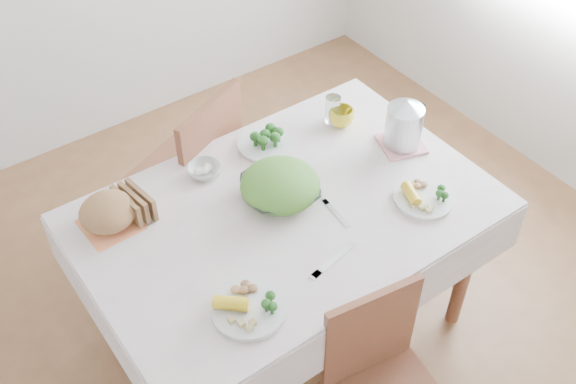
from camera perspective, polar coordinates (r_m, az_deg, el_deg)
floor at (r=3.07m, az=-0.09°, el=-11.47°), size 3.60×3.60×0.00m
dining_table at (r=2.77m, az=-0.10°, el=-7.05°), size 1.40×0.90×0.75m
tablecloth at (r=2.49m, az=-0.11°, el=-1.51°), size 1.50×1.00×0.01m
chair_far at (r=3.10m, az=-8.94°, el=1.45°), size 0.55×0.55×0.94m
salad_bowl at (r=2.50m, az=-0.66°, el=0.10°), size 0.34×0.34×0.07m
dinner_plate_left at (r=2.18m, az=-3.35°, el=-9.79°), size 0.33×0.33×0.02m
dinner_plate_right at (r=2.56m, az=11.38°, el=-0.53°), size 0.32×0.32×0.02m
broccoli_plate at (r=2.74m, az=-1.92°, el=4.03°), size 0.27×0.27×0.02m
napkin at (r=2.51m, az=-14.76°, el=-2.66°), size 0.20×0.20×0.00m
bread_loaf at (r=2.47m, az=-14.99°, el=-1.77°), size 0.25×0.24×0.12m
fruit_bowl at (r=2.63m, az=-7.08°, el=1.84°), size 0.15×0.15×0.04m
yellow_mug at (r=2.84m, az=4.54°, el=6.35°), size 0.11×0.11×0.08m
glass_tumbler at (r=2.84m, az=3.80°, el=7.04°), size 0.09×0.09×0.12m
pink_tray at (r=2.79m, az=9.54°, el=4.04°), size 0.21×0.21×0.01m
electric_kettle at (r=2.72m, az=9.82°, el=5.87°), size 0.16×0.16×0.21m
fork_right at (r=2.47m, az=4.11°, el=-1.83°), size 0.03×0.17×0.00m
knife at (r=2.32m, az=3.90°, el=-5.73°), size 0.21×0.06×0.00m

